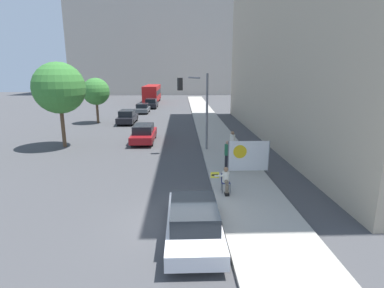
% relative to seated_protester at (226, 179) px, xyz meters
% --- Properties ---
extents(ground_plane, '(160.00, 160.00, 0.00)m').
position_rel_seated_protester_xyz_m(ground_plane, '(-2.01, -2.81, -0.80)').
color(ground_plane, '#444447').
extents(sidewalk_curb, '(3.22, 90.00, 0.15)m').
position_rel_seated_protester_xyz_m(sidewalk_curb, '(1.06, 12.19, -0.72)').
color(sidewalk_curb, '#A8A399').
rests_on(sidewalk_curb, ground_plane).
extents(building_backdrop_far, '(52.00, 12.00, 41.57)m').
position_rel_seated_protester_xyz_m(building_backdrop_far, '(-4.01, 69.67, 19.99)').
color(building_backdrop_far, '#BCB2A3').
rests_on(building_backdrop_far, ground_plane).
extents(building_backdrop_right, '(10.00, 32.00, 22.28)m').
position_rel_seated_protester_xyz_m(building_backdrop_right, '(9.81, 12.30, 10.35)').
color(building_backdrop_right, tan).
rests_on(building_backdrop_right, ground_plane).
extents(seated_protester, '(0.93, 0.77, 1.21)m').
position_rel_seated_protester_xyz_m(seated_protester, '(0.00, 0.00, 0.00)').
color(seated_protester, '#474C56').
rests_on(seated_protester, sidewalk_curb).
extents(jogger_on_sidewalk, '(0.34, 0.34, 1.67)m').
position_rel_seated_protester_xyz_m(jogger_on_sidewalk, '(0.62, 3.59, 0.20)').
color(jogger_on_sidewalk, black).
rests_on(jogger_on_sidewalk, sidewalk_curb).
extents(pedestrian_behind, '(0.34, 0.34, 1.80)m').
position_rel_seated_protester_xyz_m(pedestrian_behind, '(1.27, 5.76, 0.27)').
color(pedestrian_behind, '#334775').
rests_on(pedestrian_behind, sidewalk_curb).
extents(protest_banner, '(2.35, 0.06, 1.82)m').
position_rel_seated_protester_xyz_m(protest_banner, '(1.68, 2.82, 0.31)').
color(protest_banner, slate).
rests_on(protest_banner, sidewalk_curb).
extents(traffic_light_pole, '(2.19, 1.96, 5.46)m').
position_rel_seated_protester_xyz_m(traffic_light_pole, '(-0.94, 7.99, 2.98)').
color(traffic_light_pole, slate).
rests_on(traffic_light_pole, sidewalk_curb).
extents(parked_car_curbside, '(1.82, 4.58, 1.35)m').
position_rel_seated_protester_xyz_m(parked_car_curbside, '(-1.65, -3.76, -0.11)').
color(parked_car_curbside, silver).
rests_on(parked_car_curbside, ground_plane).
extents(car_on_road_nearest, '(1.76, 4.77, 1.48)m').
position_rel_seated_protester_xyz_m(car_on_road_nearest, '(-5.18, 11.25, -0.06)').
color(car_on_road_nearest, maroon).
rests_on(car_on_road_nearest, ground_plane).
extents(car_on_road_midblock, '(1.79, 4.66, 1.52)m').
position_rel_seated_protester_xyz_m(car_on_road_midblock, '(-8.16, 20.69, -0.04)').
color(car_on_road_midblock, black).
rests_on(car_on_road_midblock, ground_plane).
extents(car_on_road_distant, '(1.76, 4.27, 1.37)m').
position_rel_seated_protester_xyz_m(car_on_road_distant, '(-7.55, 29.51, -0.11)').
color(car_on_road_distant, '#565B60').
rests_on(car_on_road_distant, ground_plane).
extents(car_on_road_far_lane, '(1.90, 4.77, 1.52)m').
position_rel_seated_protester_xyz_m(car_on_road_far_lane, '(-6.92, 35.65, -0.04)').
color(car_on_road_far_lane, black).
rests_on(car_on_road_far_lane, ground_plane).
extents(city_bus_on_road, '(2.55, 11.15, 3.22)m').
position_rel_seated_protester_xyz_m(city_bus_on_road, '(-7.59, 44.68, 1.06)').
color(city_bus_on_road, red).
rests_on(city_bus_on_road, ground_plane).
extents(street_tree_near_curb, '(3.82, 3.82, 6.44)m').
position_rel_seated_protester_xyz_m(street_tree_near_curb, '(-11.17, 9.84, 3.72)').
color(street_tree_near_curb, brown).
rests_on(street_tree_near_curb, ground_plane).
extents(street_tree_midblock, '(3.01, 3.01, 5.08)m').
position_rel_seated_protester_xyz_m(street_tree_midblock, '(-11.61, 21.14, 2.76)').
color(street_tree_midblock, brown).
rests_on(street_tree_midblock, ground_plane).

